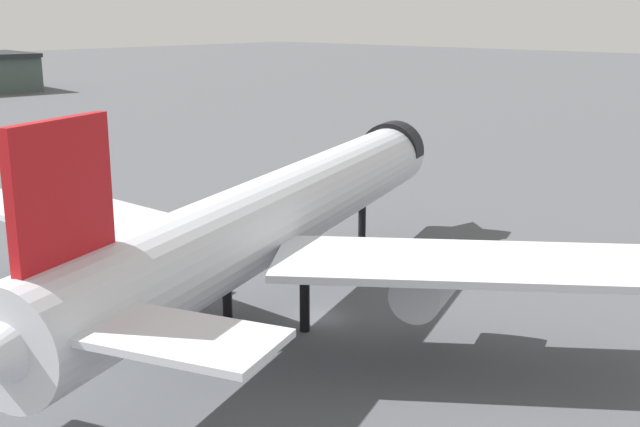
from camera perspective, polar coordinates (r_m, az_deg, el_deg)
The scene contains 2 objects.
ground at distance 65.13m, azimuth 0.00°, elevation -7.43°, with size 900.00×900.00×0.00m, color #4C4F54.
airliner_near_gate at distance 63.45m, azimuth -3.00°, elevation -0.12°, with size 65.43×58.22×18.94m.
Camera 1 is at (-45.01, -40.49, 24.00)m, focal length 44.66 mm.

